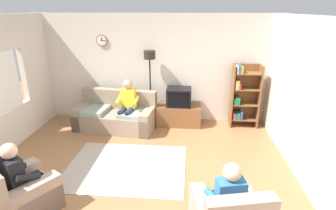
{
  "coord_description": "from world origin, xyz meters",
  "views": [
    {
      "loc": [
        0.88,
        -4.0,
        2.81
      ],
      "look_at": [
        0.48,
        0.81,
        1.04
      ],
      "focal_mm": 28.37,
      "sensor_mm": 36.0,
      "label": 1
    }
  ],
  "objects_px": {
    "armchair_near_window": "(19,195)",
    "person_in_right_armchair": "(227,196)",
    "floor_lamp": "(150,67)",
    "tv": "(179,97)",
    "tv_stand": "(179,115)",
    "couch": "(116,116)",
    "person_on_couch": "(127,103)",
    "person_in_left_armchair": "(21,174)",
    "bookshelf": "(243,96)"
  },
  "relations": [
    {
      "from": "armchair_near_window",
      "to": "person_in_right_armchair",
      "type": "bearing_deg",
      "value": -3.07
    },
    {
      "from": "floor_lamp",
      "to": "person_in_right_armchair",
      "type": "bearing_deg",
      "value": -67.5
    },
    {
      "from": "tv",
      "to": "person_in_right_armchair",
      "type": "distance_m",
      "value": 3.54
    },
    {
      "from": "tv_stand",
      "to": "floor_lamp",
      "type": "height_order",
      "value": "floor_lamp"
    },
    {
      "from": "couch",
      "to": "floor_lamp",
      "type": "bearing_deg",
      "value": 28.96
    },
    {
      "from": "tv_stand",
      "to": "floor_lamp",
      "type": "xyz_separation_m",
      "value": [
        -0.73,
        0.1,
        1.19
      ]
    },
    {
      "from": "couch",
      "to": "person_in_right_armchair",
      "type": "relative_size",
      "value": 1.78
    },
    {
      "from": "tv_stand",
      "to": "person_on_couch",
      "type": "relative_size",
      "value": 0.89
    },
    {
      "from": "couch",
      "to": "floor_lamp",
      "type": "xyz_separation_m",
      "value": [
        0.81,
        0.45,
        1.14
      ]
    },
    {
      "from": "couch",
      "to": "armchair_near_window",
      "type": "xyz_separation_m",
      "value": [
        -0.6,
        -2.98,
        -0.02
      ]
    },
    {
      "from": "person_in_left_armchair",
      "to": "person_in_right_armchair",
      "type": "xyz_separation_m",
      "value": [
        2.85,
        -0.23,
        0.0
      ]
    },
    {
      "from": "couch",
      "to": "tv",
      "type": "distance_m",
      "value": 1.62
    },
    {
      "from": "tv_stand",
      "to": "tv",
      "type": "relative_size",
      "value": 1.83
    },
    {
      "from": "tv",
      "to": "person_on_couch",
      "type": "distance_m",
      "value": 1.28
    },
    {
      "from": "armchair_near_window",
      "to": "person_in_left_armchair",
      "type": "height_order",
      "value": "person_in_left_armchair"
    },
    {
      "from": "couch",
      "to": "person_on_couch",
      "type": "distance_m",
      "value": 0.52
    },
    {
      "from": "couch",
      "to": "armchair_near_window",
      "type": "height_order",
      "value": "same"
    },
    {
      "from": "tv",
      "to": "person_in_left_armchair",
      "type": "relative_size",
      "value": 0.54
    },
    {
      "from": "armchair_near_window",
      "to": "couch",
      "type": "bearing_deg",
      "value": 78.52
    },
    {
      "from": "couch",
      "to": "person_in_right_armchair",
      "type": "xyz_separation_m",
      "value": [
        2.29,
        -3.13,
        0.29
      ]
    },
    {
      "from": "couch",
      "to": "tv_stand",
      "type": "height_order",
      "value": "couch"
    },
    {
      "from": "person_on_couch",
      "to": "person_in_left_armchair",
      "type": "height_order",
      "value": "person_on_couch"
    },
    {
      "from": "tv",
      "to": "person_in_left_armchair",
      "type": "distance_m",
      "value": 3.85
    },
    {
      "from": "bookshelf",
      "to": "person_in_right_armchair",
      "type": "bearing_deg",
      "value": -102.86
    },
    {
      "from": "floor_lamp",
      "to": "armchair_near_window",
      "type": "height_order",
      "value": "floor_lamp"
    },
    {
      "from": "armchair_near_window",
      "to": "bookshelf",
      "type": "bearing_deg",
      "value": 42.55
    },
    {
      "from": "tv_stand",
      "to": "person_in_right_armchair",
      "type": "relative_size",
      "value": 0.98
    },
    {
      "from": "tv_stand",
      "to": "person_in_left_armchair",
      "type": "height_order",
      "value": "person_in_left_armchair"
    },
    {
      "from": "floor_lamp",
      "to": "person_on_couch",
      "type": "bearing_deg",
      "value": -130.52
    },
    {
      "from": "person_in_left_armchair",
      "to": "person_in_right_armchair",
      "type": "relative_size",
      "value": 1.0
    },
    {
      "from": "bookshelf",
      "to": "tv_stand",
      "type": "bearing_deg",
      "value": -177.25
    },
    {
      "from": "person_on_couch",
      "to": "person_in_right_armchair",
      "type": "xyz_separation_m",
      "value": [
        1.96,
        -3.02,
        -0.09
      ]
    },
    {
      "from": "floor_lamp",
      "to": "tv_stand",
      "type": "bearing_deg",
      "value": -7.75
    },
    {
      "from": "person_in_right_armchair",
      "to": "tv_stand",
      "type": "bearing_deg",
      "value": 102.25
    },
    {
      "from": "armchair_near_window",
      "to": "person_on_couch",
      "type": "height_order",
      "value": "person_on_couch"
    },
    {
      "from": "armchair_near_window",
      "to": "person_in_right_armchair",
      "type": "xyz_separation_m",
      "value": [
        2.89,
        -0.16,
        0.32
      ]
    },
    {
      "from": "bookshelf",
      "to": "floor_lamp",
      "type": "xyz_separation_m",
      "value": [
        -2.29,
        0.02,
        0.67
      ]
    },
    {
      "from": "floor_lamp",
      "to": "armchair_near_window",
      "type": "relative_size",
      "value": 1.58
    },
    {
      "from": "tv_stand",
      "to": "person_in_left_armchair",
      "type": "bearing_deg",
      "value": -122.74
    },
    {
      "from": "tv_stand",
      "to": "person_in_left_armchair",
      "type": "distance_m",
      "value": 3.88
    },
    {
      "from": "floor_lamp",
      "to": "person_in_left_armchair",
      "type": "bearing_deg",
      "value": -112.14
    },
    {
      "from": "bookshelf",
      "to": "armchair_near_window",
      "type": "relative_size",
      "value": 1.33
    },
    {
      "from": "couch",
      "to": "tv_stand",
      "type": "distance_m",
      "value": 1.57
    },
    {
      "from": "couch",
      "to": "bookshelf",
      "type": "bearing_deg",
      "value": 7.76
    },
    {
      "from": "floor_lamp",
      "to": "person_in_left_armchair",
      "type": "relative_size",
      "value": 1.65
    },
    {
      "from": "tv_stand",
      "to": "person_in_right_armchair",
      "type": "height_order",
      "value": "person_in_right_armchair"
    },
    {
      "from": "person_on_couch",
      "to": "person_in_right_armchair",
      "type": "relative_size",
      "value": 1.11
    },
    {
      "from": "bookshelf",
      "to": "armchair_near_window",
      "type": "distance_m",
      "value": 5.05
    },
    {
      "from": "bookshelf",
      "to": "person_in_left_armchair",
      "type": "relative_size",
      "value": 1.39
    },
    {
      "from": "tv",
      "to": "person_on_couch",
      "type": "xyz_separation_m",
      "value": [
        -1.2,
        -0.43,
        -0.04
      ]
    }
  ]
}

